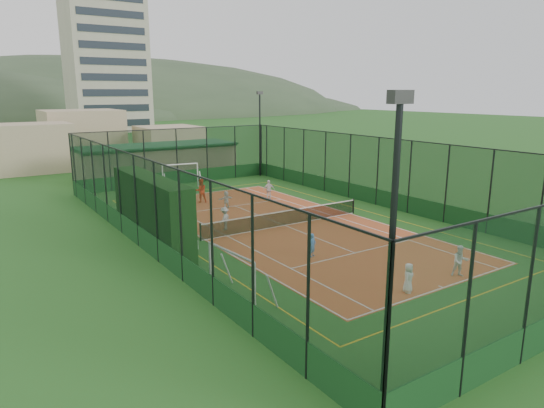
# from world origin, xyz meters

# --- Properties ---
(ground) EXTENTS (300.00, 300.00, 0.00)m
(ground) POSITION_xyz_m (0.00, 0.00, 0.00)
(ground) COLOR #2B6021
(ground) RESTS_ON ground
(court_slab) EXTENTS (11.17, 23.97, 0.01)m
(court_slab) POSITION_xyz_m (0.00, 0.00, 0.01)
(court_slab) COLOR #A64925
(court_slab) RESTS_ON ground
(tennis_net) EXTENTS (11.67, 0.12, 1.06)m
(tennis_net) POSITION_xyz_m (0.00, 0.00, 0.53)
(tennis_net) COLOR black
(tennis_net) RESTS_ON ground
(perimeter_fence) EXTENTS (18.12, 34.12, 5.00)m
(perimeter_fence) POSITION_xyz_m (0.00, 0.00, 2.50)
(perimeter_fence) COLOR black
(perimeter_fence) RESTS_ON ground
(floodlight_sw) EXTENTS (0.60, 0.26, 8.25)m
(floodlight_sw) POSITION_xyz_m (-8.60, -16.60, 4.12)
(floodlight_sw) COLOR black
(floodlight_sw) RESTS_ON ground
(floodlight_ne) EXTENTS (0.60, 0.26, 8.25)m
(floodlight_ne) POSITION_xyz_m (8.60, 16.60, 4.12)
(floodlight_ne) COLOR black
(floodlight_ne) RESTS_ON ground
(clubhouse) EXTENTS (15.20, 7.20, 3.15)m
(clubhouse) POSITION_xyz_m (0.00, 22.00, 1.57)
(clubhouse) COLOR tan
(clubhouse) RESTS_ON ground
(apartment_tower) EXTENTS (15.00, 12.00, 30.00)m
(apartment_tower) POSITION_xyz_m (12.00, 82.00, 15.00)
(apartment_tower) COLOR beige
(apartment_tower) RESTS_ON ground
(distant_hills) EXTENTS (200.00, 60.00, 24.00)m
(distant_hills) POSITION_xyz_m (0.00, 150.00, 0.00)
(distant_hills) COLOR #384C33
(distant_hills) RESTS_ON ground
(hedge_left) EXTENTS (1.31, 8.73, 3.82)m
(hedge_left) POSITION_xyz_m (-8.30, 0.67, 1.91)
(hedge_left) COLOR black
(hedge_left) RESTS_ON ground
(white_bench) EXTENTS (1.62, 0.56, 0.89)m
(white_bench) POSITION_xyz_m (-7.80, -2.22, 0.45)
(white_bench) COLOR white
(white_bench) RESTS_ON ground
(futsal_goal_near) EXTENTS (3.30, 1.23, 2.08)m
(futsal_goal_near) POSITION_xyz_m (-8.25, -8.07, 1.04)
(futsal_goal_near) COLOR white
(futsal_goal_near) RESTS_ON ground
(futsal_goal_far) EXTENTS (3.30, 1.34, 2.07)m
(futsal_goal_far) POSITION_xyz_m (-0.55, 15.07, 1.04)
(futsal_goal_far) COLOR white
(futsal_goal_far) RESTS_ON ground
(child_near_left) EXTENTS (0.74, 0.65, 1.27)m
(child_near_left) POSITION_xyz_m (-1.65, -11.36, 0.65)
(child_near_left) COLOR white
(child_near_left) RESTS_ON court_slab
(child_near_mid) EXTENTS (0.52, 0.43, 1.22)m
(child_near_mid) POSITION_xyz_m (-2.19, -5.59, 0.62)
(child_near_mid) COLOR #5498EF
(child_near_mid) RESTS_ON court_slab
(child_near_right) EXTENTS (0.89, 0.85, 1.45)m
(child_near_right) POSITION_xyz_m (1.72, -11.41, 0.73)
(child_near_right) COLOR white
(child_near_right) RESTS_ON court_slab
(child_far_left) EXTENTS (1.05, 0.93, 1.41)m
(child_far_left) POSITION_xyz_m (-3.60, 1.20, 0.72)
(child_far_left) COLOR silver
(child_far_left) RESTS_ON court_slab
(child_far_right) EXTENTS (0.96, 0.63, 1.51)m
(child_far_right) POSITION_xyz_m (3.38, 6.99, 0.76)
(child_far_right) COLOR white
(child_far_right) RESTS_ON court_slab
(child_far_back) EXTENTS (1.15, 0.43, 1.22)m
(child_far_back) POSITION_xyz_m (-0.78, 6.26, 0.62)
(child_far_back) COLOR silver
(child_far_back) RESTS_ON court_slab
(coach) EXTENTS (1.01, 0.87, 1.79)m
(coach) POSITION_xyz_m (-1.52, 8.92, 0.91)
(coach) COLOR red
(coach) RESTS_ON court_slab
(tennis_balls) EXTENTS (6.31, 1.14, 0.07)m
(tennis_balls) POSITION_xyz_m (-0.97, 1.17, 0.04)
(tennis_balls) COLOR #CCE033
(tennis_balls) RESTS_ON court_slab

